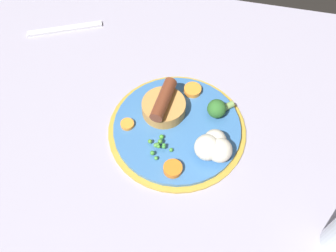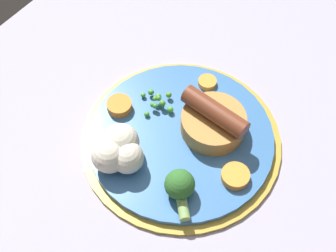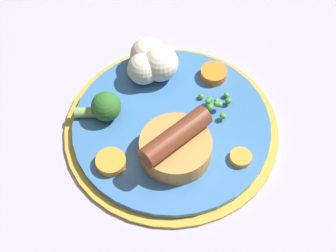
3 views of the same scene
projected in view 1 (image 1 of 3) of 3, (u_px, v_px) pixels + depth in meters
The scene contains 10 objects.
dining_table at pixel (160, 119), 78.49cm from camera, with size 110.00×80.00×3.00cm, color #9E99AD.
dinner_plate at pixel (177, 129), 74.68cm from camera, with size 27.52×27.52×1.40cm.
sausage_pudding at pixel (164, 106), 74.25cm from camera, with size 8.78×9.68×5.33cm.
pea_pile at pixel (159, 145), 70.51cm from camera, with size 4.77×5.51×1.67cm.
broccoli_floret_near at pixel (218, 109), 74.15cm from camera, with size 5.36×5.27×3.83cm.
cauliflower_floret at pixel (214, 146), 68.72cm from camera, with size 7.09×6.58×4.94cm.
carrot_slice_0 at pixel (193, 90), 78.38cm from camera, with size 3.65×3.65×1.09cm, color orange.
carrot_slice_2 at pixel (173, 169), 68.12cm from camera, with size 3.52×3.52×1.24cm, color orange.
carrot_slice_3 at pixel (127, 124), 73.77cm from camera, with size 2.67×2.67×0.80cm, color orange.
fork at pixel (65, 29), 91.04cm from camera, with size 18.00×1.60×0.60cm, color silver.
Camera 1 is at (11.37, -43.16, 66.11)cm, focal length 40.00 mm.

